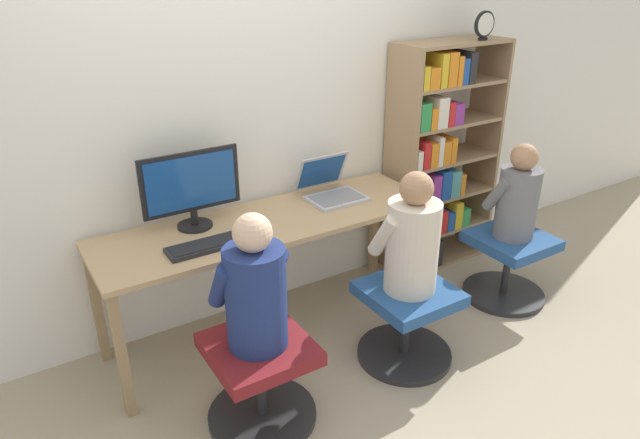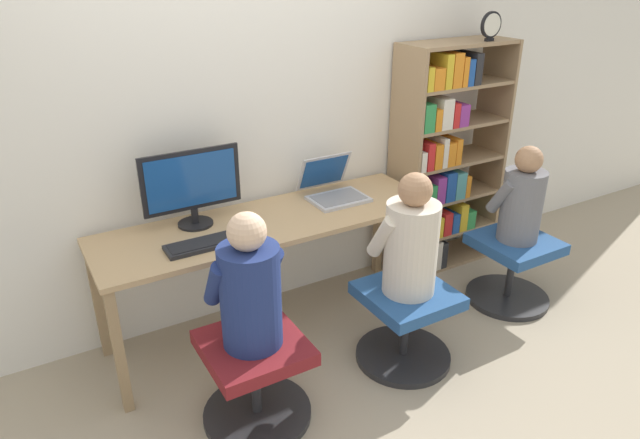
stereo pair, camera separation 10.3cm
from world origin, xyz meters
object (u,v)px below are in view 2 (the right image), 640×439
at_px(desktop_monitor, 192,186).
at_px(keyboard, 207,243).
at_px(laptop, 334,190).
at_px(desk_clock, 491,25).
at_px(office_chair_side, 512,266).
at_px(bookshelf, 440,165).
at_px(office_chair_right, 405,321).
at_px(person_near_shelf, 522,199).
at_px(person_at_laptop, 411,241).
at_px(office_chair_left, 255,375).
at_px(person_at_monitor, 250,288).

distance_m(desktop_monitor, keyboard, 0.35).
bearing_deg(laptop, desktop_monitor, 176.91).
bearing_deg(desk_clock, laptop, 177.84).
bearing_deg(office_chair_side, desk_clock, 77.41).
relative_size(desktop_monitor, bookshelf, 0.34).
xyz_separation_m(desktop_monitor, laptop, (0.88, -0.05, -0.18)).
bearing_deg(desk_clock, office_chair_right, -148.06).
distance_m(bookshelf, desk_clock, 0.96).
bearing_deg(person_near_shelf, laptop, 149.76).
xyz_separation_m(desktop_monitor, person_at_laptop, (0.90, -0.78, -0.22)).
xyz_separation_m(desktop_monitor, desk_clock, (2.02, -0.09, 0.73)).
bearing_deg(office_chair_right, person_near_shelf, 8.32).
relative_size(office_chair_left, person_at_monitor, 0.81).
xyz_separation_m(desktop_monitor, bookshelf, (1.78, -0.01, -0.19)).
bearing_deg(person_at_monitor, person_at_laptop, -0.25).
distance_m(office_chair_left, office_chair_side, 1.92).
xyz_separation_m(person_at_laptop, office_chair_side, (0.99, 0.14, -0.50)).
height_order(desktop_monitor, office_chair_right, desktop_monitor).
distance_m(person_at_monitor, desk_clock, 2.36).
bearing_deg(keyboard, desktop_monitor, 83.60).
xyz_separation_m(bookshelf, office_chair_side, (0.12, -0.64, -0.54)).
bearing_deg(person_at_laptop, person_at_monitor, 179.75).
relative_size(office_chair_right, desk_clock, 2.96).
bearing_deg(person_at_monitor, keyboard, 91.77).
xyz_separation_m(keyboard, desk_clock, (2.05, 0.18, 0.96)).
height_order(office_chair_left, person_near_shelf, person_near_shelf).
height_order(desktop_monitor, desk_clock, desk_clock).
bearing_deg(desktop_monitor, keyboard, -96.40).
bearing_deg(office_chair_left, laptop, 39.52).
bearing_deg(person_at_monitor, bookshelf, 23.22).
bearing_deg(person_at_monitor, office_chair_side, 3.93).
relative_size(keyboard, bookshelf, 0.27).
distance_m(laptop, office_chair_left, 1.28).
height_order(desktop_monitor, office_chair_left, desktop_monitor).
relative_size(person_at_monitor, person_near_shelf, 1.07).
bearing_deg(desk_clock, keyboard, -174.96).
relative_size(laptop, person_near_shelf, 0.59).
height_order(keyboard, bookshelf, bookshelf).
bearing_deg(desk_clock, person_near_shelf, -102.69).
bearing_deg(bookshelf, person_at_laptop, -138.49).
distance_m(bookshelf, person_near_shelf, 0.65).
bearing_deg(office_chair_left, desktop_monitor, 88.91).
bearing_deg(keyboard, office_chair_right, -28.89).
distance_m(person_at_monitor, person_at_laptop, 0.92).
height_order(person_at_monitor, office_chair_side, person_at_monitor).
xyz_separation_m(desk_clock, office_chair_side, (-0.12, -0.56, -1.46)).
relative_size(office_chair_right, person_at_monitor, 0.81).
xyz_separation_m(desk_clock, person_near_shelf, (-0.12, -0.55, -0.98)).
distance_m(desktop_monitor, person_at_monitor, 0.81).
bearing_deg(keyboard, office_chair_side, -11.01).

